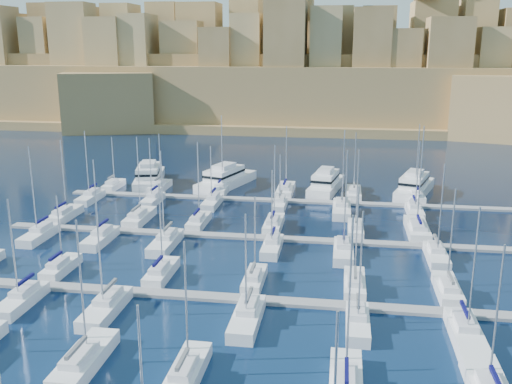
% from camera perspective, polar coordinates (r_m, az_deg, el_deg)
% --- Properties ---
extents(ground, '(600.00, 600.00, 0.00)m').
position_cam_1_polar(ground, '(78.83, 0.02, -7.10)').
color(ground, black).
rests_on(ground, ground).
extents(pontoon_mid_near, '(84.00, 2.00, 0.40)m').
position_cam_1_polar(pontoon_mid_near, '(67.88, -1.54, -10.63)').
color(pontoon_mid_near, slate).
rests_on(pontoon_mid_near, ground).
extents(pontoon_mid_far, '(84.00, 2.00, 0.40)m').
position_cam_1_polar(pontoon_mid_far, '(88.04, 1.01, -4.61)').
color(pontoon_mid_far, slate).
rests_on(pontoon_mid_far, ground).
extents(pontoon_far, '(84.00, 2.00, 0.40)m').
position_cam_1_polar(pontoon_far, '(108.92, 2.57, -0.85)').
color(pontoon_far, slate).
rests_on(pontoon_far, ground).
extents(sailboat_2, '(2.93, 9.76, 14.44)m').
position_cam_1_polar(sailboat_2, '(57.25, -16.79, -15.77)').
color(sailboat_2, white).
rests_on(sailboat_2, ground).
extents(sailboat_3, '(2.61, 8.71, 13.19)m').
position_cam_1_polar(sailboat_3, '(53.65, -6.94, -17.45)').
color(sailboat_3, white).
rests_on(sailboat_3, ground).
extents(sailboat_4, '(2.83, 9.44, 16.03)m').
position_cam_1_polar(sailboat_4, '(52.36, 8.97, -18.37)').
color(sailboat_4, white).
rests_on(sailboat_4, ground).
extents(sailboat_13, '(2.34, 7.78, 10.61)m').
position_cam_1_polar(sailboat_13, '(79.70, -18.93, -7.14)').
color(sailboat_13, white).
rests_on(sailboat_13, ground).
extents(sailboat_14, '(2.54, 8.45, 12.66)m').
position_cam_1_polar(sailboat_14, '(74.84, -9.45, -7.92)').
color(sailboat_14, white).
rests_on(sailboat_14, ground).
extents(sailboat_15, '(2.32, 7.73, 11.54)m').
position_cam_1_polar(sailboat_15, '(71.83, -0.17, -8.71)').
color(sailboat_15, white).
rests_on(sailboat_15, ground).
extents(sailboat_16, '(2.55, 8.51, 13.20)m').
position_cam_1_polar(sailboat_16, '(71.47, 9.83, -9.05)').
color(sailboat_16, white).
rests_on(sailboat_16, ground).
extents(sailboat_17, '(2.60, 8.67, 13.27)m').
position_cam_1_polar(sailboat_17, '(72.70, 18.62, -9.21)').
color(sailboat_17, white).
rests_on(sailboat_17, ground).
extents(sailboat_19, '(2.57, 8.55, 13.13)m').
position_cam_1_polar(sailboat_19, '(71.62, -22.39, -9.93)').
color(sailboat_19, white).
rests_on(sailboat_19, ground).
extents(sailboat_20, '(2.86, 9.53, 13.39)m').
position_cam_1_polar(sailboat_20, '(66.66, -14.79, -11.12)').
color(sailboat_20, white).
rests_on(sailboat_20, ground).
extents(sailboat_21, '(2.83, 9.43, 12.82)m').
position_cam_1_polar(sailboat_21, '(62.43, -0.90, -12.45)').
color(sailboat_21, white).
rests_on(sailboat_21, ground).
extents(sailboat_22, '(2.45, 8.15, 13.42)m').
position_cam_1_polar(sailboat_22, '(62.32, 10.12, -12.74)').
color(sailboat_22, white).
rests_on(sailboat_22, ground).
extents(sailboat_23, '(2.89, 9.65, 14.54)m').
position_cam_1_polar(sailboat_23, '(62.99, 20.23, -13.14)').
color(sailboat_23, white).
rests_on(sailboat_23, ground).
extents(sailboat_24, '(2.70, 9.01, 13.89)m').
position_cam_1_polar(sailboat_24, '(103.45, -18.55, -2.14)').
color(sailboat_24, white).
rests_on(sailboat_24, ground).
extents(sailboat_25, '(2.89, 9.62, 14.67)m').
position_cam_1_polar(sailboat_25, '(98.44, -11.58, -2.49)').
color(sailboat_25, white).
rests_on(sailboat_25, ground).
extents(sailboat_26, '(2.51, 8.38, 14.22)m').
position_cam_1_polar(sailboat_26, '(94.83, -5.76, -2.92)').
color(sailboat_26, white).
rests_on(sailboat_26, ground).
extents(sailboat_27, '(2.70, 9.01, 13.98)m').
position_cam_1_polar(sailboat_27, '(92.89, 1.78, -3.23)').
color(sailboat_27, white).
rests_on(sailboat_27, ground).
extents(sailboat_28, '(2.43, 8.08, 13.71)m').
position_cam_1_polar(sailboat_28, '(91.89, 9.93, -3.65)').
color(sailboat_28, white).
rests_on(sailboat_28, ground).
extents(sailboat_29, '(3.22, 10.73, 17.35)m').
position_cam_1_polar(sailboat_29, '(93.87, 15.82, -3.57)').
color(sailboat_29, white).
rests_on(sailboat_29, ground).
extents(sailboat_30, '(2.65, 8.84, 14.93)m').
position_cam_1_polar(sailboat_30, '(93.97, -20.86, -3.99)').
color(sailboat_30, white).
rests_on(sailboat_30, ground).
extents(sailboat_31, '(2.70, 8.99, 13.19)m').
position_cam_1_polar(sailboat_31, '(89.51, -15.30, -4.46)').
color(sailboat_31, white).
rests_on(sailboat_31, ground).
extents(sailboat_32, '(2.94, 9.80, 14.87)m').
position_cam_1_polar(sailboat_32, '(85.54, -9.02, -4.98)').
color(sailboat_32, white).
rests_on(sailboat_32, ground).
extents(sailboat_33, '(2.51, 8.37, 12.43)m').
position_cam_1_polar(sailboat_33, '(82.94, 1.62, -5.46)').
color(sailboat_33, white).
rests_on(sailboat_33, ground).
extents(sailboat_34, '(2.77, 9.22, 15.63)m').
position_cam_1_polar(sailboat_34, '(81.98, 8.74, -5.84)').
color(sailboat_34, white).
rests_on(sailboat_34, ground).
extents(sailboat_35, '(2.62, 8.73, 14.11)m').
position_cam_1_polar(sailboat_35, '(83.31, 17.60, -6.05)').
color(sailboat_35, white).
rests_on(sailboat_35, ground).
extents(sailboat_36, '(2.32, 7.74, 11.06)m').
position_cam_1_polar(sailboat_36, '(122.14, -14.06, 0.66)').
color(sailboat_36, white).
rests_on(sailboat_36, ground).
extents(sailboat_37, '(2.59, 8.63, 11.92)m').
position_cam_1_polar(sailboat_37, '(119.09, -9.57, 0.55)').
color(sailboat_37, white).
rests_on(sailboat_37, ground).
extents(sailboat_38, '(2.77, 9.22, 15.81)m').
position_cam_1_polar(sailboat_38, '(116.01, -3.43, 0.38)').
color(sailboat_38, white).
rests_on(sailboat_38, ground).
extents(sailboat_39, '(3.08, 10.26, 13.93)m').
position_cam_1_polar(sailboat_39, '(114.54, 2.96, 0.20)').
color(sailboat_39, white).
rests_on(sailboat_39, ground).
extents(sailboat_40, '(2.83, 9.45, 13.00)m').
position_cam_1_polar(sailboat_40, '(113.66, 9.73, -0.12)').
color(sailboat_40, white).
rests_on(sailboat_40, ground).
extents(sailboat_41, '(2.93, 9.77, 14.81)m').
position_cam_1_polar(sailboat_41, '(114.68, 15.63, -0.31)').
color(sailboat_41, white).
rests_on(sailboat_41, ground).
extents(sailboat_42, '(2.60, 8.66, 13.93)m').
position_cam_1_polar(sailboat_42, '(113.50, -16.21, -0.51)').
color(sailboat_42, white).
rests_on(sailboat_42, ground).
extents(sailboat_43, '(2.47, 8.23, 12.80)m').
position_cam_1_polar(sailboat_43, '(109.14, -10.28, -0.76)').
color(sailboat_43, white).
rests_on(sailboat_43, ground).
extents(sailboat_44, '(2.51, 8.37, 11.65)m').
position_cam_1_polar(sailboat_44, '(105.96, -4.40, -1.03)').
color(sailboat_44, white).
rests_on(sailboat_44, ground).
extents(sailboat_45, '(2.22, 7.39, 10.40)m').
position_cam_1_polar(sailboat_45, '(104.36, 2.42, -1.26)').
color(sailboat_45, white).
rests_on(sailboat_45, ground).
extents(sailboat_46, '(3.12, 10.41, 15.27)m').
position_cam_1_polar(sailboat_46, '(102.35, 8.56, -1.69)').
color(sailboat_46, white).
rests_on(sailboat_46, ground).
extents(sailboat_47, '(2.58, 8.61, 13.51)m').
position_cam_1_polar(sailboat_47, '(104.02, 15.57, -1.82)').
color(sailboat_47, white).
rests_on(sailboat_47, ground).
extents(motor_yacht_a, '(9.14, 18.20, 5.25)m').
position_cam_1_polar(motor_yacht_a, '(124.44, -10.64, 1.58)').
color(motor_yacht_a, white).
rests_on(motor_yacht_a, ground).
extents(motor_yacht_b, '(10.48, 18.62, 5.25)m').
position_cam_1_polar(motor_yacht_b, '(120.18, -3.07, 1.36)').
color(motor_yacht_b, white).
rests_on(motor_yacht_b, ground).
extents(motor_yacht_c, '(7.34, 16.29, 5.25)m').
position_cam_1_polar(motor_yacht_c, '(116.78, 6.99, 0.88)').
color(motor_yacht_c, white).
rests_on(motor_yacht_c, ground).
extents(motor_yacht_d, '(9.64, 17.07, 5.25)m').
position_cam_1_polar(motor_yacht_d, '(117.94, 15.55, 0.58)').
color(motor_yacht_d, white).
rests_on(motor_yacht_d, ground).
extents(fortified_city, '(460.00, 108.95, 59.52)m').
position_cam_1_polar(fortified_city, '(228.43, 5.99, 10.85)').
color(fortified_city, brown).
rests_on(fortified_city, ground).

